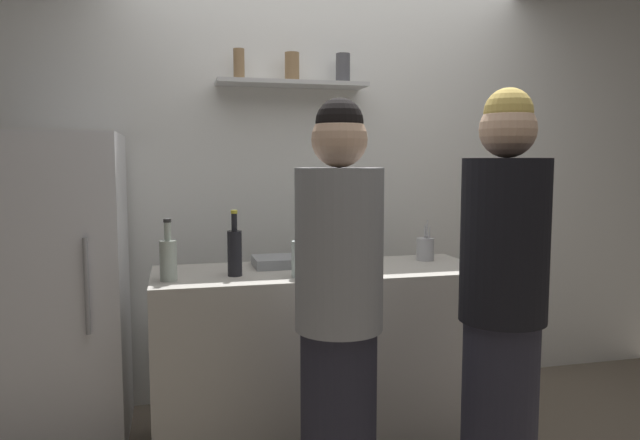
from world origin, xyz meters
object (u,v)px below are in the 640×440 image
utensil_holder (425,249)px  water_bottle_plastic (301,257)px  person_blonde (502,309)px  baking_pan (286,261)px  person_grey_hoodie (339,319)px  wine_bottle_pale_glass (168,258)px  wine_bottle_dark_glass (235,251)px  wine_bottle_green_glass (334,242)px  refrigerator (61,290)px

utensil_holder → water_bottle_plastic: utensil_holder is taller
water_bottle_plastic → person_blonde: 0.94m
water_bottle_plastic → person_blonde: size_ratio=0.12×
utensil_holder → baking_pan: bearing=179.6°
person_blonde → water_bottle_plastic: bearing=-18.3°
person_grey_hoodie → wine_bottle_pale_glass: bearing=-57.7°
wine_bottle_dark_glass → water_bottle_plastic: wine_bottle_dark_glass is taller
baking_pan → person_grey_hoodie: person_grey_hoodie is taller
utensil_holder → wine_bottle_dark_glass: size_ratio=0.71×
wine_bottle_pale_glass → water_bottle_plastic: wine_bottle_pale_glass is taller
baking_pan → wine_bottle_green_glass: wine_bottle_green_glass is taller
person_grey_hoodie → refrigerator: bearing=-55.9°
person_grey_hoodie → water_bottle_plastic: bearing=-101.4°
wine_bottle_pale_glass → person_blonde: (1.28, -0.70, -0.14)m
baking_pan → wine_bottle_dark_glass: (-0.29, -0.20, 0.09)m
wine_bottle_green_glass → person_blonde: bearing=-68.3°
wine_bottle_dark_glass → baking_pan: bearing=35.3°
refrigerator → wine_bottle_dark_glass: 0.95m
utensil_holder → wine_bottle_pale_glass: (-1.37, -0.24, 0.04)m
wine_bottle_dark_glass → person_grey_hoodie: size_ratio=0.19×
wine_bottle_green_glass → person_blonde: (0.41, -1.03, -0.15)m
wine_bottle_pale_glass → person_blonde: 1.47m
utensil_holder → wine_bottle_green_glass: wine_bottle_green_glass is taller
refrigerator → water_bottle_plastic: 1.26m
refrigerator → wine_bottle_pale_glass: (0.54, -0.42, 0.21)m
refrigerator → water_bottle_plastic: size_ratio=7.47×
baking_pan → water_bottle_plastic: size_ratio=1.61×
water_bottle_plastic → utensil_holder: bearing=21.5°
wine_bottle_green_glass → wine_bottle_pale_glass: bearing=-159.2°
baking_pan → utensil_holder: bearing=-0.4°
wine_bottle_green_glass → baking_pan: bearing=-162.8°
refrigerator → water_bottle_plastic: bearing=-22.9°
person_grey_hoodie → person_blonde: bearing=154.9°
wine_bottle_dark_glass → person_grey_hoodie: (0.34, -0.63, -0.18)m
refrigerator → person_grey_hoodie: (1.18, -1.01, 0.04)m
refrigerator → wine_bottle_green_glass: size_ratio=5.32×
wine_bottle_dark_glass → utensil_holder: bearing=10.5°
refrigerator → baking_pan: size_ratio=4.64×
utensil_holder → wine_bottle_pale_glass: bearing=-170.1°
refrigerator → water_bottle_plastic: refrigerator is taller
water_bottle_plastic → person_grey_hoodie: bearing=-86.1°
utensil_holder → person_grey_hoodie: 1.11m
utensil_holder → person_blonde: bearing=-95.1°
baking_pan → utensil_holder: utensil_holder is taller
refrigerator → wine_bottle_dark_glass: bearing=-24.3°
wine_bottle_pale_glass → utensil_holder: bearing=9.9°
refrigerator → person_blonde: 2.14m
baking_pan → person_blonde: 1.17m
refrigerator → wine_bottle_pale_glass: refrigerator is taller
water_bottle_plastic → person_grey_hoodie: 0.55m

